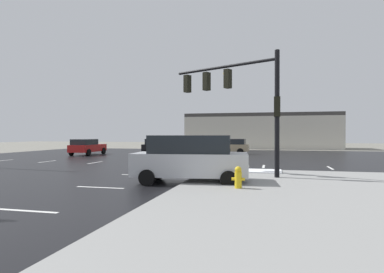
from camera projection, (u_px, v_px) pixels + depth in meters
The scene contains 11 objects.
ground_plane at pixel (174, 165), 22.52m from camera, with size 120.00×120.00×0.00m, color slate.
road_asphalt at pixel (174, 165), 22.52m from camera, with size 44.00×44.00×0.02m, color black.
snow_strip_curbside at pixel (243, 170), 17.46m from camera, with size 4.00×1.60×0.06m, color white.
lane_markings at pixel (186, 167), 20.90m from camera, with size 36.15×36.15×0.01m.
traffic_signal_mast at pixel (239, 92), 16.13m from camera, with size 5.48×2.78×5.77m.
fire_hydrant at pixel (238, 177), 11.93m from camera, with size 0.48×0.26×0.79m.
strip_building_background at pixel (261, 131), 49.40m from camera, with size 21.79×8.00×5.09m.
suv_silver at pixel (190, 158), 13.95m from camera, with size 4.98×2.56×2.03m.
sedan_red at pixel (87, 147), 32.80m from camera, with size 2.13×4.58×1.58m.
sedan_tan at pixel (228, 146), 34.13m from camera, with size 4.58×2.13×1.58m.
sedan_black at pixel (163, 146), 33.69m from camera, with size 4.65×2.32×1.58m.
Camera 1 is at (6.47, -21.59, 2.10)m, focal length 30.82 mm.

